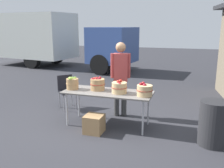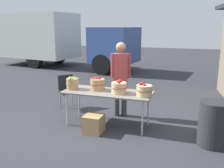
# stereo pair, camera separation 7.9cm
# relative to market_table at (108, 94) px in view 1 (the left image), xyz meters

# --- Properties ---
(ground_plane) EXTENTS (40.00, 40.00, 0.00)m
(ground_plane) POSITION_rel_market_table_xyz_m (0.00, 0.00, -0.71)
(ground_plane) COLOR #2D2D33
(market_table) EXTENTS (1.90, 0.76, 0.75)m
(market_table) POSITION_rel_market_table_xyz_m (0.00, 0.00, 0.00)
(market_table) COLOR slate
(market_table) RESTS_ON ground
(apple_basket_green_0) EXTENTS (0.28, 0.28, 0.29)m
(apple_basket_green_0) POSITION_rel_market_table_xyz_m (-0.81, -0.04, 0.18)
(apple_basket_green_0) COLOR #A87F51
(apple_basket_green_0) RESTS_ON market_table
(apple_basket_red_0) EXTENTS (0.33, 0.33, 0.29)m
(apple_basket_red_0) POSITION_rel_market_table_xyz_m (-0.26, 0.07, 0.18)
(apple_basket_red_0) COLOR #A87F51
(apple_basket_red_0) RESTS_ON market_table
(apple_basket_red_1) EXTENTS (0.33, 0.33, 0.28)m
(apple_basket_red_1) POSITION_rel_market_table_xyz_m (0.27, -0.04, 0.17)
(apple_basket_red_1) COLOR tan
(apple_basket_red_1) RESTS_ON market_table
(apple_basket_red_2) EXTENTS (0.33, 0.33, 0.28)m
(apple_basket_red_2) POSITION_rel_market_table_xyz_m (0.81, -0.08, 0.16)
(apple_basket_red_2) COLOR tan
(apple_basket_red_2) RESTS_ON market_table
(vendor_adult) EXTENTS (0.45, 0.32, 1.76)m
(vendor_adult) POSITION_rel_market_table_xyz_m (0.10, 0.64, 0.33)
(vendor_adult) COLOR #3F3F3F
(vendor_adult) RESTS_ON ground
(box_truck) EXTENTS (7.93, 3.21, 2.75)m
(box_truck) POSITION_rel_market_table_xyz_m (-5.44, 6.72, 0.78)
(box_truck) COLOR silver
(box_truck) RESTS_ON ground
(folding_chair) EXTENTS (0.57, 0.57, 0.86)m
(folding_chair) POSITION_rel_market_table_xyz_m (-1.41, 0.79, -0.20)
(folding_chair) COLOR black
(folding_chair) RESTS_ON ground
(trash_barrel) EXTENTS (0.53, 0.53, 0.82)m
(trash_barrel) POSITION_rel_market_table_xyz_m (2.12, -0.29, -0.29)
(trash_barrel) COLOR #262628
(trash_barrel) RESTS_ON ground
(produce_crate) EXTENTS (0.37, 0.37, 0.37)m
(produce_crate) POSITION_rel_market_table_xyz_m (-0.13, -0.47, -0.52)
(produce_crate) COLOR #A87F51
(produce_crate) RESTS_ON ground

